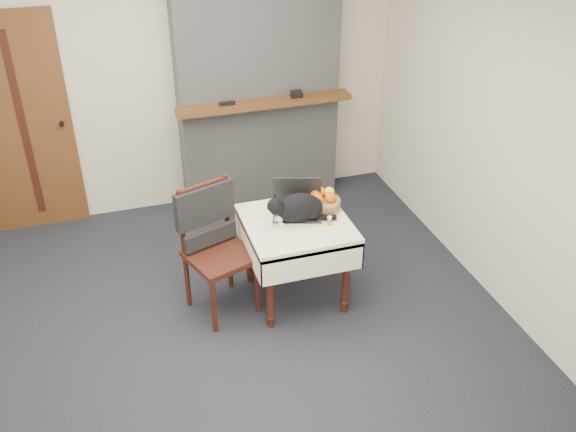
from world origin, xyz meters
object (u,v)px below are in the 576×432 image
object	(u,v)px
door	(24,126)
cream_jar	(261,227)
cat	(299,208)
pill_bottle	(329,220)
side_table	(297,234)
fruit_basket	(322,201)
chair	(212,231)
laptop	(297,206)

from	to	relation	value
door	cream_jar	size ratio (longest dim) A/B	29.99
cat	pill_bottle	distance (m)	0.25
side_table	cat	bearing A→B (deg)	18.51
cream_jar	door	bearing A→B (deg)	132.19
cream_jar	fruit_basket	xyz separation A→B (m)	(0.54, 0.17, 0.03)
door	fruit_basket	world-z (taller)	door
fruit_basket	chair	world-z (taller)	chair
side_table	pill_bottle	bearing A→B (deg)	-28.74
pill_bottle	fruit_basket	size ratio (longest dim) A/B	0.25
side_table	chair	bearing A→B (deg)	169.41
pill_bottle	cat	bearing A→B (deg)	147.97
cream_jar	chair	bearing A→B (deg)	153.50
laptop	fruit_basket	xyz separation A→B (m)	(0.21, 0.01, -0.00)
laptop	cat	distance (m)	0.11
cat	laptop	bearing A→B (deg)	72.72
laptop	cat	world-z (taller)	laptop
side_table	cat	xyz separation A→B (m)	(0.02, 0.01, 0.22)
laptop	cream_jar	xyz separation A→B (m)	(-0.33, -0.16, -0.03)
side_table	laptop	world-z (taller)	laptop
door	laptop	xyz separation A→B (m)	(1.98, -1.66, -0.23)
cat	side_table	bearing A→B (deg)	-167.33
door	laptop	world-z (taller)	door
chair	fruit_basket	bearing A→B (deg)	-19.20
door	cat	world-z (taller)	door
chair	pill_bottle	bearing A→B (deg)	-35.32
door	side_table	world-z (taller)	door
door	pill_bottle	xyz separation A→B (m)	(2.16, -1.89, -0.26)
door	side_table	xyz separation A→B (m)	(1.94, -1.77, -0.41)
door	laptop	size ratio (longest dim) A/B	4.48
laptop	pill_bottle	world-z (taller)	laptop
cat	cream_jar	size ratio (longest dim) A/B	8.04
door	pill_bottle	bearing A→B (deg)	-41.17
laptop	pill_bottle	size ratio (longest dim) A/B	6.32
chair	cat	bearing A→B (deg)	-29.49
laptop	cat	size ratio (longest dim) A/B	0.83
cream_jar	cat	bearing A→B (deg)	10.01
side_table	cream_jar	bearing A→B (deg)	-170.51
cat	chair	world-z (taller)	chair
pill_bottle	fruit_basket	bearing A→B (deg)	82.30
fruit_basket	door	bearing A→B (deg)	143.13
door	cream_jar	bearing A→B (deg)	-47.81
door	fruit_basket	bearing A→B (deg)	-36.87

